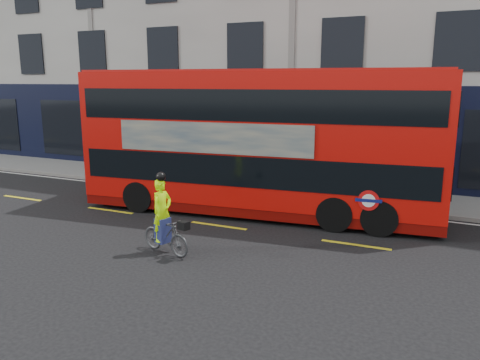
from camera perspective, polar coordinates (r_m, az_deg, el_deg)
The scene contains 8 objects.
ground at distance 12.60m, azimuth -5.72°, elevation -7.46°, with size 120.00×120.00×0.00m, color black.
pavement at distance 18.27m, azimuth 4.47°, elevation -1.05°, with size 60.00×3.00×0.12m, color gray.
kerb at distance 16.91m, azimuth 2.74°, elevation -2.09°, with size 60.00×0.12×0.13m, color slate.
building_terrace at distance 24.19m, azimuth 10.30°, elevation 19.72°, with size 50.00×10.07×15.00m.
road_edge_line at distance 16.65m, azimuth 2.36°, elevation -2.52°, with size 58.00×0.10×0.01m, color silver.
lane_dashes at distance 13.85m, azimuth -2.62°, elevation -5.57°, with size 58.00×0.12×0.01m, color yellow, non-canonical shape.
bus at distance 14.72m, azimuth 2.25°, elevation 4.72°, with size 11.39×3.60×4.52m.
cyclist at distance 11.66m, azimuth -9.20°, elevation -5.62°, with size 1.60×0.81×2.04m.
Camera 1 is at (5.99, -10.26, 4.20)m, focal length 35.00 mm.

